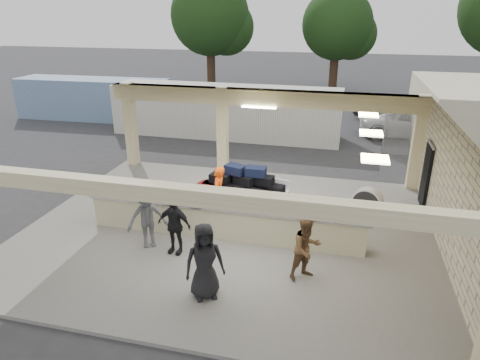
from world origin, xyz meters
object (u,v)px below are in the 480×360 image
(drum_fan, at_px, (367,203))
(baggage_handler, at_px, (218,194))
(passenger_d, at_px, (205,261))
(car_white_a, at_px, (412,123))
(luggage_cart, at_px, (241,187))
(container_blue, at_px, (93,99))
(container_white, at_px, (226,111))
(passenger_a, at_px, (306,248))
(passenger_b, at_px, (174,225))
(car_dark, at_px, (389,112))
(passenger_c, at_px, (147,218))
(baggage_counter, at_px, (223,221))

(drum_fan, xyz_separation_m, baggage_handler, (-4.50, -1.12, 0.32))
(drum_fan, xyz_separation_m, passenger_d, (-3.71, -4.88, 0.35))
(passenger_d, xyz_separation_m, car_white_a, (6.28, 15.75, -0.28))
(luggage_cart, bearing_deg, container_blue, 149.46)
(luggage_cart, height_order, container_white, container_white)
(passenger_a, relative_size, car_white_a, 0.32)
(drum_fan, height_order, passenger_b, passenger_b)
(passenger_a, bearing_deg, passenger_b, 134.72)
(baggage_handler, xyz_separation_m, car_dark, (6.16, 14.77, -0.32))
(container_white, bearing_deg, luggage_cart, -70.75)
(passenger_c, xyz_separation_m, car_white_a, (8.50, 14.01, -0.24))
(passenger_c, distance_m, container_blue, 16.95)
(car_white_a, bearing_deg, passenger_c, 144.13)
(passenger_c, xyz_separation_m, container_blue, (-10.00, 13.68, 0.23))
(drum_fan, xyz_separation_m, passenger_c, (-5.93, -3.13, 0.30))
(drum_fan, bearing_deg, container_blue, 166.15)
(car_white_a, bearing_deg, passenger_d, 153.64)
(luggage_cart, xyz_separation_m, passenger_c, (-1.96, -2.76, 0.02))
(luggage_cart, relative_size, container_white, 0.25)
(baggage_counter, relative_size, passenger_d, 4.47)
(passenger_d, xyz_separation_m, container_white, (-3.30, 13.61, 0.28))
(drum_fan, xyz_separation_m, container_white, (-7.01, 8.74, 0.62))
(passenger_a, bearing_deg, drum_fan, 27.11)
(car_white_a, bearing_deg, luggage_cart, 145.22)
(passenger_a, distance_m, car_dark, 17.55)
(drum_fan, height_order, car_dark, car_dark)
(passenger_d, bearing_deg, container_blue, 99.02)
(baggage_counter, distance_m, passenger_b, 1.58)
(drum_fan, height_order, passenger_d, passenger_d)
(baggage_counter, height_order, baggage_handler, baggage_handler)
(luggage_cart, bearing_deg, container_white, 120.36)
(baggage_counter, distance_m, car_white_a, 14.58)
(baggage_counter, distance_m, passenger_a, 2.95)
(baggage_handler, bearing_deg, container_blue, -137.38)
(passenger_b, height_order, passenger_c, passenger_c)
(drum_fan, relative_size, car_white_a, 0.21)
(luggage_cart, relative_size, car_white_a, 0.59)
(luggage_cart, distance_m, container_white, 9.61)
(baggage_counter, xyz_separation_m, passenger_d, (0.36, -2.78, 0.43))
(baggage_counter, distance_m, passenger_c, 2.16)
(container_blue, bearing_deg, passenger_a, -46.20)
(baggage_handler, relative_size, passenger_c, 1.01)
(luggage_cart, xyz_separation_m, container_white, (-3.05, 9.11, 0.34))
(drum_fan, relative_size, passenger_c, 0.61)
(car_dark, bearing_deg, passenger_c, -169.30)
(baggage_counter, bearing_deg, luggage_cart, 86.46)
(passenger_c, bearing_deg, passenger_b, -40.05)
(passenger_c, bearing_deg, car_white_a, 26.35)
(baggage_handler, height_order, container_white, container_white)
(drum_fan, distance_m, passenger_a, 3.93)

